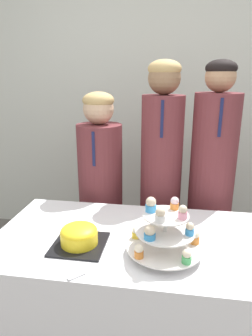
{
  "coord_description": "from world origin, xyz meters",
  "views": [
    {
      "loc": [
        0.15,
        -0.92,
        1.5
      ],
      "look_at": [
        -0.06,
        0.41,
        1.09
      ],
      "focal_mm": 32.0,
      "sensor_mm": 36.0,
      "label": 1
    }
  ],
  "objects_px": {
    "round_cake": "(79,236)",
    "cupcake_stand": "(165,231)",
    "student_2": "(210,193)",
    "cake_knife": "(86,272)",
    "student_1": "(160,187)",
    "student_0": "(101,199)"
  },
  "relations": [
    {
      "from": "student_0",
      "to": "student_1",
      "type": "relative_size",
      "value": 0.88
    },
    {
      "from": "round_cake",
      "to": "student_1",
      "type": "xyz_separation_m",
      "value": [
        0.34,
        0.73,
        -0.01
      ]
    },
    {
      "from": "student_1",
      "to": "student_2",
      "type": "height_order",
      "value": "student_1"
    },
    {
      "from": "cake_knife",
      "to": "student_2",
      "type": "height_order",
      "value": "student_2"
    },
    {
      "from": "round_cake",
      "to": "student_1",
      "type": "bearing_deg",
      "value": 64.83
    },
    {
      "from": "cupcake_stand",
      "to": "student_1",
      "type": "bearing_deg",
      "value": 93.84
    },
    {
      "from": "cupcake_stand",
      "to": "student_0",
      "type": "height_order",
      "value": "student_0"
    },
    {
      "from": "cupcake_stand",
      "to": "student_0",
      "type": "relative_size",
      "value": 0.24
    },
    {
      "from": "cake_knife",
      "to": "student_0",
      "type": "bearing_deg",
      "value": 54.73
    },
    {
      "from": "cupcake_stand",
      "to": "student_1",
      "type": "relative_size",
      "value": 0.21
    },
    {
      "from": "student_0",
      "to": "student_1",
      "type": "distance_m",
      "value": 0.43
    },
    {
      "from": "student_0",
      "to": "student_2",
      "type": "bearing_deg",
      "value": 0.0
    },
    {
      "from": "cupcake_stand",
      "to": "student_2",
      "type": "distance_m",
      "value": 0.8
    },
    {
      "from": "student_1",
      "to": "student_2",
      "type": "distance_m",
      "value": 0.33
    },
    {
      "from": "cupcake_stand",
      "to": "cake_knife",
      "type": "bearing_deg",
      "value": -149.12
    },
    {
      "from": "cake_knife",
      "to": "student_0",
      "type": "distance_m",
      "value": 0.94
    },
    {
      "from": "student_1",
      "to": "student_0",
      "type": "bearing_deg",
      "value": -180.0
    },
    {
      "from": "cupcake_stand",
      "to": "student_0",
      "type": "xyz_separation_m",
      "value": [
        -0.46,
        0.74,
        -0.19
      ]
    },
    {
      "from": "cupcake_stand",
      "to": "student_2",
      "type": "xyz_separation_m",
      "value": [
        0.28,
        0.74,
        -0.1
      ]
    },
    {
      "from": "round_cake",
      "to": "student_2",
      "type": "relative_size",
      "value": 0.15
    },
    {
      "from": "round_cake",
      "to": "cupcake_stand",
      "type": "height_order",
      "value": "cupcake_stand"
    },
    {
      "from": "round_cake",
      "to": "student_2",
      "type": "xyz_separation_m",
      "value": [
        0.67,
        0.73,
        -0.03
      ]
    }
  ]
}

